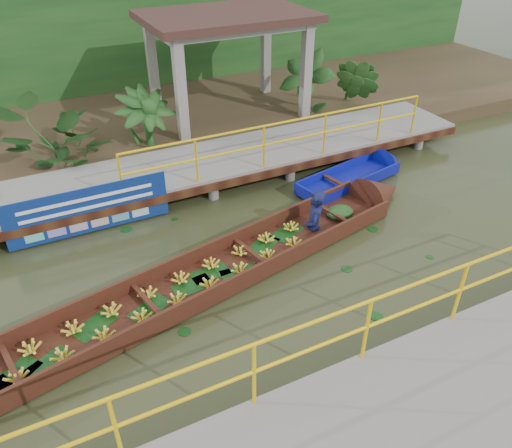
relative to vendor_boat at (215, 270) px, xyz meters
name	(u,v)px	position (x,y,z in m)	size (l,w,h in m)	color
ground	(219,279)	(0.06, -0.02, -0.22)	(80.00, 80.00, 0.00)	#2E361B
land_strip	(118,123)	(0.06, 7.48, 0.00)	(30.00, 8.00, 0.45)	#2E2617
far_dock	(160,175)	(0.08, 3.41, 0.25)	(16.00, 2.06, 1.66)	slate
near_dock	(429,436)	(1.06, -4.22, 0.08)	(18.00, 2.40, 1.73)	slate
pavilion	(227,27)	(3.06, 6.28, 2.59)	(4.40, 3.00, 3.00)	slate
foliage_backdrop	(90,41)	(0.06, 9.98, 1.78)	(30.00, 0.80, 4.00)	#123A16
vendor_boat	(215,270)	(0.00, 0.00, 0.00)	(10.64, 3.23, 2.16)	#35170E
moored_blue_boat	(370,170)	(4.92, 2.00, -0.09)	(3.27, 1.45, 0.76)	#0D128F
blue_banner	(89,210)	(-1.67, 2.46, 0.33)	(3.19, 0.04, 1.00)	navy
tropical_plants	(133,119)	(0.05, 5.28, 0.92)	(14.10, 1.10, 1.38)	#123A16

